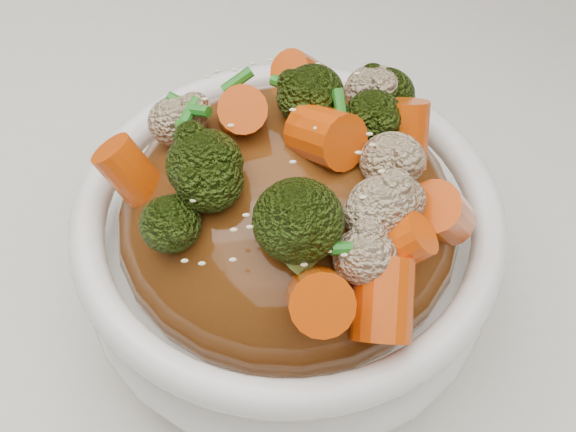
{
  "coord_description": "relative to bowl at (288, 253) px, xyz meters",
  "views": [
    {
      "loc": [
        0.02,
        -0.21,
        1.12
      ],
      "look_at": [
        0.04,
        0.02,
        0.82
      ],
      "focal_mm": 50.0,
      "sensor_mm": 36.0,
      "label": 1
    }
  ],
  "objects": [
    {
      "name": "scallions",
      "position": [
        0.0,
        -0.0,
        0.09
      ],
      "size": [
        0.16,
        0.16,
        0.02
      ],
      "primitive_type": null,
      "rotation": [
        0.0,
        0.0,
        -0.4
      ],
      "color": "#1D731A",
      "rests_on": "sauce_base"
    },
    {
      "name": "bowl",
      "position": [
        0.0,
        0.0,
        0.0
      ],
      "size": [
        0.27,
        0.27,
        0.08
      ],
      "primitive_type": null,
      "rotation": [
        0.0,
        0.0,
        -0.4
      ],
      "color": "white",
      "rests_on": "tablecloth"
    },
    {
      "name": "sesame_seeds",
      "position": [
        0.0,
        -0.0,
        0.09
      ],
      "size": [
        0.19,
        0.19,
        0.01
      ],
      "primitive_type": null,
      "rotation": [
        0.0,
        0.0,
        -0.4
      ],
      "color": "beige",
      "rests_on": "sauce_base"
    },
    {
      "name": "carrots",
      "position": [
        0.0,
        -0.0,
        0.09
      ],
      "size": [
        0.21,
        0.21,
        0.05
      ],
      "primitive_type": null,
      "rotation": [
        0.0,
        0.0,
        -0.4
      ],
      "color": "#DB4907",
      "rests_on": "sauce_base"
    },
    {
      "name": "cauliflower",
      "position": [
        0.0,
        -0.0,
        0.08
      ],
      "size": [
        0.21,
        0.21,
        0.03
      ],
      "primitive_type": null,
      "rotation": [
        0.0,
        0.0,
        -0.4
      ],
      "color": "#C8AE88",
      "rests_on": "sauce_base"
    },
    {
      "name": "sauce_base",
      "position": [
        0.0,
        -0.0,
        0.03
      ],
      "size": [
        0.21,
        0.21,
        0.09
      ],
      "primitive_type": "ellipsoid",
      "rotation": [
        0.0,
        0.0,
        -0.4
      ],
      "color": "#582D0F",
      "rests_on": "bowl"
    },
    {
      "name": "tablecloth",
      "position": [
        -0.04,
        -0.02,
        -0.06
      ],
      "size": [
        1.2,
        0.8,
        0.04
      ],
      "primitive_type": "cube",
      "color": "silver",
      "rests_on": "dining_table"
    },
    {
      "name": "broccoli",
      "position": [
        0.0,
        -0.0,
        0.09
      ],
      "size": [
        0.21,
        0.21,
        0.04
      ],
      "primitive_type": null,
      "rotation": [
        0.0,
        0.0,
        -0.4
      ],
      "color": "black",
      "rests_on": "sauce_base"
    }
  ]
}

